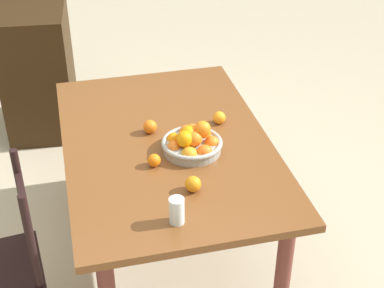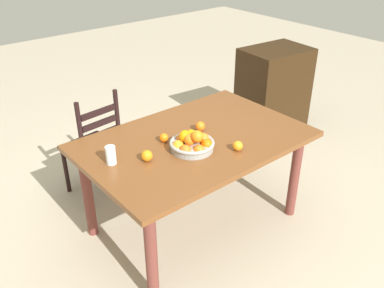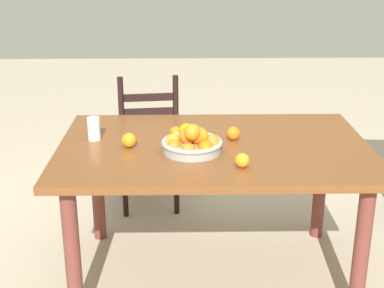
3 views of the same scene
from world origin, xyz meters
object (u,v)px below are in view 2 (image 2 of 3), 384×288
orange_loose_0 (147,156)px  orange_loose_1 (200,126)px  cabinet (273,93)px  fruit_bowl (192,142)px  drinking_glass (111,155)px  orange_loose_2 (238,146)px  dining_table (195,150)px  chair_near_window (94,148)px  orange_loose_3 (164,138)px

orange_loose_0 → orange_loose_1: (0.53, 0.10, -0.00)m
cabinet → fruit_bowl: (-1.72, -0.75, 0.34)m
fruit_bowl → orange_loose_1: 0.27m
orange_loose_0 → drinking_glass: (-0.19, 0.12, 0.02)m
cabinet → orange_loose_2: size_ratio=14.04×
dining_table → drinking_glass: size_ratio=13.10×
fruit_bowl → orange_loose_2: 0.30m
fruit_bowl → orange_loose_0: size_ratio=4.12×
cabinet → drinking_glass: cabinet is taller
chair_near_window → cabinet: size_ratio=1.00×
fruit_bowl → chair_near_window: bearing=106.3°
cabinet → dining_table: bearing=-152.7°
dining_table → orange_loose_0: orange_loose_0 is taller
orange_loose_1 → drinking_glass: size_ratio=0.59×
orange_loose_0 → orange_loose_3: 0.27m
orange_loose_0 → cabinet: bearing=18.4°
dining_table → orange_loose_1: orange_loose_1 is taller
cabinet → orange_loose_1: size_ratio=13.35×
orange_loose_2 → orange_loose_1: bearing=91.1°
cabinet → orange_loose_0: cabinet is taller
cabinet → drinking_glass: (-2.22, -0.56, 0.34)m
dining_table → drinking_glass: (-0.61, 0.08, 0.16)m
chair_near_window → orange_loose_0: (-0.04, -0.86, 0.34)m
drinking_glass → orange_loose_0: bearing=-31.3°
cabinet → orange_loose_0: size_ratio=12.89×
dining_table → orange_loose_3: 0.25m
orange_loose_1 → cabinet: bearing=21.0°
orange_loose_3 → drinking_glass: bearing=-177.6°
drinking_glass → fruit_bowl: bearing=-20.4°
drinking_glass → orange_loose_2: bearing=-28.2°
dining_table → orange_loose_3: (-0.19, 0.10, 0.13)m
cabinet → orange_loose_2: (-1.50, -0.95, 0.32)m
dining_table → chair_near_window: 0.93m
dining_table → drinking_glass: bearing=172.5°
orange_loose_1 → orange_loose_2: bearing=-88.9°
dining_table → orange_loose_1: (0.10, 0.06, 0.13)m
fruit_bowl → orange_loose_3: bearing=112.3°
cabinet → fruit_bowl: size_ratio=3.13×
fruit_bowl → orange_loose_3: fruit_bowl is taller
orange_loose_2 → drinking_glass: 0.82m
chair_near_window → orange_loose_0: 0.92m
chair_near_window → orange_loose_3: chair_near_window is taller
fruit_bowl → orange_loose_3: 0.22m
dining_table → orange_loose_3: orange_loose_3 is taller
fruit_bowl → orange_loose_1: (0.21, 0.17, -0.02)m
chair_near_window → orange_loose_3: bearing=98.3°
dining_table → chair_near_window: bearing=114.9°
orange_loose_1 → orange_loose_3: (-0.30, 0.03, -0.00)m
orange_loose_2 → orange_loose_3: 0.51m
orange_loose_1 → orange_loose_2: (0.01, -0.37, -0.00)m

